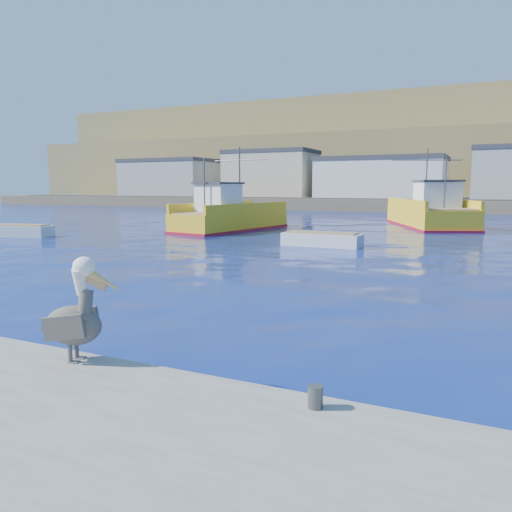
{
  "coord_description": "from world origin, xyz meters",
  "views": [
    {
      "loc": [
        4.93,
        -9.37,
        3.39
      ],
      "look_at": [
        -1.12,
        3.57,
        1.39
      ],
      "focal_mm": 35.0,
      "sensor_mm": 36.0,
      "label": 1
    }
  ],
  "objects": [
    {
      "name": "trawler_yellow_b",
      "position": [
        0.43,
        34.92,
        1.11
      ],
      "size": [
        8.87,
        13.31,
        6.68
      ],
      "color": "gold",
      "rests_on": "ground"
    },
    {
      "name": "pelican",
      "position": [
        -1.17,
        -3.36,
        1.25
      ],
      "size": [
        1.41,
        0.82,
        1.76
      ],
      "color": "#595451",
      "rests_on": "dock"
    },
    {
      "name": "skiff_left",
      "position": [
        -23.97,
        14.31,
        0.32
      ],
      "size": [
        4.84,
        2.66,
        1.0
      ],
      "color": "silver",
      "rests_on": "ground"
    },
    {
      "name": "far_shore",
      "position": [
        0.0,
        109.2,
        8.98
      ],
      "size": [
        200.0,
        81.0,
        24.0
      ],
      "color": "brown",
      "rests_on": "ground"
    },
    {
      "name": "skiff_mid",
      "position": [
        -3.63,
        17.81,
        0.31
      ],
      "size": [
        4.5,
        1.67,
        0.97
      ],
      "color": "silver",
      "rests_on": "ground"
    },
    {
      "name": "dock_bollards",
      "position": [
        0.6,
        -3.4,
        0.65
      ],
      "size": [
        36.2,
        0.2,
        0.3
      ],
      "color": "#4C4C4C",
      "rests_on": "dock"
    },
    {
      "name": "ground",
      "position": [
        0.0,
        0.0,
        0.0
      ],
      "size": [
        260.0,
        260.0,
        0.0
      ],
      "primitive_type": "plane",
      "color": "#08145E",
      "rests_on": "ground"
    },
    {
      "name": "trawler_yellow_a",
      "position": [
        -13.33,
        24.84,
        1.03
      ],
      "size": [
        5.37,
        11.49,
        6.48
      ],
      "color": "gold",
      "rests_on": "ground"
    }
  ]
}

